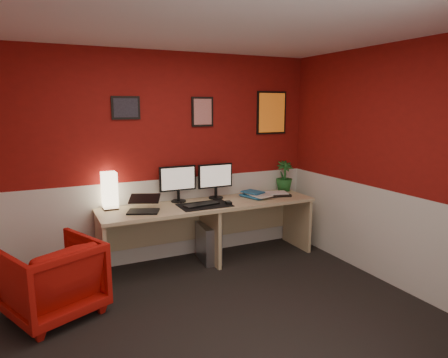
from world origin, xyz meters
TOP-DOWN VIEW (x-y plane):
  - ground at (0.00, 0.00)m, footprint 4.00×3.50m
  - ceiling at (0.00, 0.00)m, footprint 4.00×3.50m
  - wall_back at (0.00, 1.75)m, footprint 4.00×0.01m
  - wall_front at (0.00, -1.75)m, footprint 4.00×0.01m
  - wall_right at (2.00, 0.00)m, footprint 0.01×3.50m
  - wainscot_back at (0.00, 1.75)m, footprint 4.00×0.01m
  - wainscot_right at (2.00, 0.00)m, footprint 0.01×3.50m
  - desk at (0.51, 1.41)m, footprint 2.60×0.65m
  - shoji_lamp at (-0.61, 1.64)m, footprint 0.16×0.16m
  - laptop at (-0.31, 1.34)m, footprint 0.39×0.34m
  - monitor_left at (0.20, 1.64)m, footprint 0.45×0.06m
  - monitor_right at (0.68, 1.61)m, footprint 0.45×0.06m
  - desk_mat at (0.41, 1.33)m, footprint 0.60×0.38m
  - keyboard at (0.37, 1.33)m, footprint 0.44×0.21m
  - mouse at (0.69, 1.26)m, footprint 0.07×0.11m
  - book_bottom at (1.03, 1.42)m, footprint 0.33×0.38m
  - book_middle at (1.06, 1.37)m, footprint 0.25×0.32m
  - book_top at (1.04, 1.43)m, footprint 0.27×0.31m
  - zen_tray at (1.44, 1.42)m, footprint 0.40×0.33m
  - potted_plant at (1.70, 1.62)m, footprint 0.26×0.26m
  - pc_tower at (0.50, 1.45)m, footprint 0.24×0.47m
  - armchair at (-1.27, 0.86)m, footprint 0.99×1.00m
  - art_left at (-0.37, 1.74)m, footprint 0.32×0.02m
  - art_center at (0.56, 1.74)m, footprint 0.28×0.02m
  - art_right at (1.55, 1.74)m, footprint 0.44×0.02m

SIDE VIEW (x-z plane):
  - ground at x=0.00m, z-range -0.01..0.01m
  - pc_tower at x=0.50m, z-range 0.00..0.45m
  - armchair at x=-1.27m, z-range 0.00..0.69m
  - desk at x=0.51m, z-range 0.00..0.73m
  - wainscot_back at x=0.00m, z-range 0.00..1.00m
  - wainscot_right at x=2.00m, z-range 0.00..1.00m
  - desk_mat at x=0.41m, z-range 0.73..0.74m
  - keyboard at x=0.37m, z-range 0.74..0.75m
  - zen_tray at x=1.44m, z-range 0.73..0.76m
  - book_bottom at x=1.03m, z-range 0.73..0.76m
  - mouse at x=0.69m, z-range 0.74..0.77m
  - book_middle at x=1.06m, z-range 0.76..0.78m
  - book_top at x=1.04m, z-range 0.78..0.80m
  - laptop at x=-0.31m, z-range 0.73..0.95m
  - shoji_lamp at x=-0.61m, z-range 0.73..1.13m
  - potted_plant at x=1.70m, z-range 0.73..1.14m
  - monitor_left at x=0.20m, z-range 0.73..1.31m
  - monitor_right at x=0.68m, z-range 0.73..1.31m
  - wall_back at x=0.00m, z-range 0.00..2.50m
  - wall_front at x=0.00m, z-range 0.00..2.50m
  - wall_right at x=2.00m, z-range 0.00..2.50m
  - art_right at x=1.55m, z-range 1.50..2.06m
  - art_center at x=0.56m, z-range 1.62..1.98m
  - art_left at x=-0.37m, z-range 1.72..1.98m
  - ceiling at x=0.00m, z-range 2.50..2.50m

